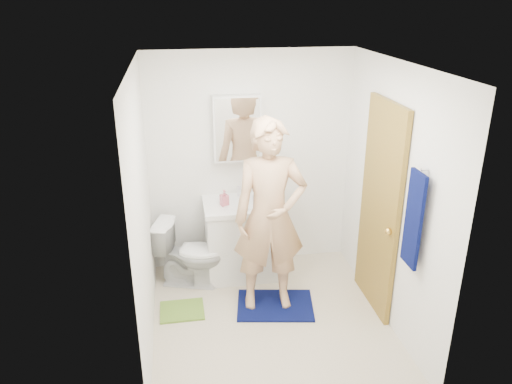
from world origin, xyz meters
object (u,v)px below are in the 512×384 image
Objects in this scene: toothbrush_cup at (259,195)px; toilet at (190,253)px; vanity_cabinet at (241,241)px; soap_dispenser at (224,198)px; man at (270,217)px; towel at (414,220)px; medicine_cabinet at (237,128)px.

toilet is at bearing -166.50° from toothbrush_cup.
toothbrush_cup is at bearing 18.46° from vanity_cabinet.
toothbrush_cup reaches higher than toilet.
soap_dispenser is (0.38, 0.08, 0.58)m from toilet.
toilet is 4.25× the size of soap_dispenser.
man reaches higher than toilet.
vanity_cabinet is 0.54m from toothbrush_cup.
towel reaches higher than toothbrush_cup.
vanity_cabinet is at bearing -90.00° from medicine_cabinet.
man is (-0.99, 0.84, -0.28)m from towel.
medicine_cabinet reaches higher than towel.
soap_dispenser reaches higher than toothbrush_cup.
vanity_cabinet is 4.73× the size of soap_dispenser.
vanity_cabinet is 0.57m from toilet.
towel is at bearing -58.02° from toothbrush_cup.
vanity_cabinet is 1.14× the size of medicine_cabinet.
toothbrush_cup is (0.77, 0.18, 0.53)m from toilet.
medicine_cabinet is at bearing 90.00° from vanity_cabinet.
medicine_cabinet is at bearing 105.14° from man.
man is (-0.02, -0.71, 0.07)m from toothbrush_cup.
soap_dispenser is at bearing -165.16° from toothbrush_cup.
medicine_cabinet is 4.13× the size of soap_dispenser.
soap_dispenser is at bearing 123.74° from man.
toilet is at bearing -168.40° from vanity_cabinet.
towel is at bearing -111.28° from toilet.
medicine_cabinet reaches higher than toilet.
soap_dispenser is at bearing 133.04° from towel.
toothbrush_cup is at bearing -36.55° from medicine_cabinet.
man is at bearing -73.74° from vanity_cabinet.
toilet is at bearing 141.79° from towel.
toilet is 1.10m from man.
toilet is (-0.56, -0.34, -1.24)m from medicine_cabinet.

